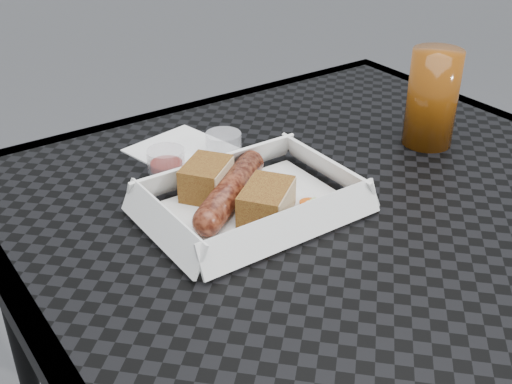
{
  "coord_description": "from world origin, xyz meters",
  "views": [
    {
      "loc": [
        -0.48,
        -0.48,
        1.15
      ],
      "look_at": [
        -0.11,
        0.05,
        0.78
      ],
      "focal_mm": 45.0,
      "sensor_mm": 36.0,
      "label": 1
    }
  ],
  "objects_px": {
    "food_tray": "(251,209)",
    "bratwurst": "(231,190)",
    "patio_table": "(347,255)",
    "drink_glass": "(432,98)"
  },
  "relations": [
    {
      "from": "food_tray",
      "to": "bratwurst",
      "type": "bearing_deg",
      "value": 119.2
    },
    {
      "from": "patio_table",
      "to": "food_tray",
      "type": "bearing_deg",
      "value": 151.54
    },
    {
      "from": "bratwurst",
      "to": "drink_glass",
      "type": "distance_m",
      "value": 0.33
    },
    {
      "from": "patio_table",
      "to": "drink_glass",
      "type": "height_order",
      "value": "drink_glass"
    },
    {
      "from": "patio_table",
      "to": "food_tray",
      "type": "distance_m",
      "value": 0.15
    },
    {
      "from": "food_tray",
      "to": "bratwurst",
      "type": "xyz_separation_m",
      "value": [
        -0.01,
        0.02,
        0.02
      ]
    },
    {
      "from": "food_tray",
      "to": "bratwurst",
      "type": "distance_m",
      "value": 0.03
    },
    {
      "from": "patio_table",
      "to": "food_tray",
      "type": "height_order",
      "value": "food_tray"
    },
    {
      "from": "patio_table",
      "to": "drink_glass",
      "type": "relative_size",
      "value": 5.82
    },
    {
      "from": "patio_table",
      "to": "bratwurst",
      "type": "relative_size",
      "value": 5.25
    }
  ]
}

